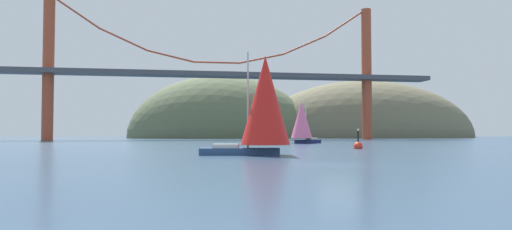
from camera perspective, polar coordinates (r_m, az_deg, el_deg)
ground_plane at (r=27.71m, az=10.31°, el=-6.26°), size 360.00×360.00×0.00m
headland_right at (r=175.32m, az=13.87°, el=-2.80°), size 85.29×44.00×43.10m
headland_center at (r=161.67m, az=-4.36°, el=-2.91°), size 66.23×44.00×44.78m
suspension_bridge at (r=122.45m, az=-5.01°, el=5.38°), size 121.73×6.00×37.58m
sailboat_red_spinnaker at (r=38.99m, az=1.00°, el=1.57°), size 8.23×5.05×8.99m
sailboat_pink_spinnaker at (r=80.34m, az=5.85°, el=-0.79°), size 6.89×5.95×7.73m
channel_buoy at (r=55.62m, az=12.82°, el=-3.82°), size 1.10×1.10×2.64m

